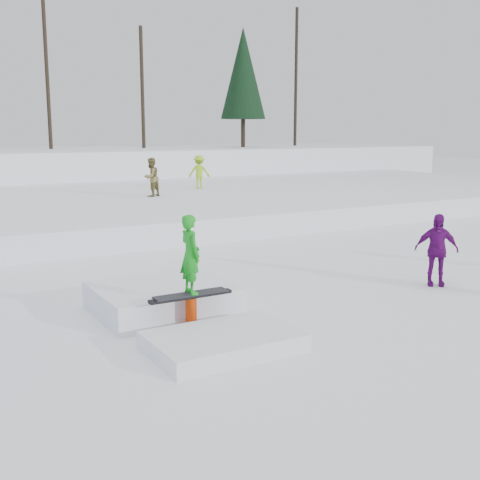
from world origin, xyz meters
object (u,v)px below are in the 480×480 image
walker_ygreen (199,172)px  spectator_purple (436,250)px  walker_olive (151,177)px  jib_rail_feature (178,306)px

walker_ygreen → spectator_purple: size_ratio=0.95×
walker_olive → walker_ygreen: 4.05m
walker_olive → jib_rail_feature: 14.89m
walker_ygreen → spectator_purple: 16.85m
walker_ygreen → jib_rail_feature: walker_ygreen is taller
walker_ygreen → jib_rail_feature: (-8.53, -16.13, -1.30)m
spectator_purple → jib_rail_feature: 6.37m
walker_olive → spectator_purple: 14.54m
walker_olive → jib_rail_feature: bearing=41.3°
walker_ygreen → jib_rail_feature: bearing=95.7°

